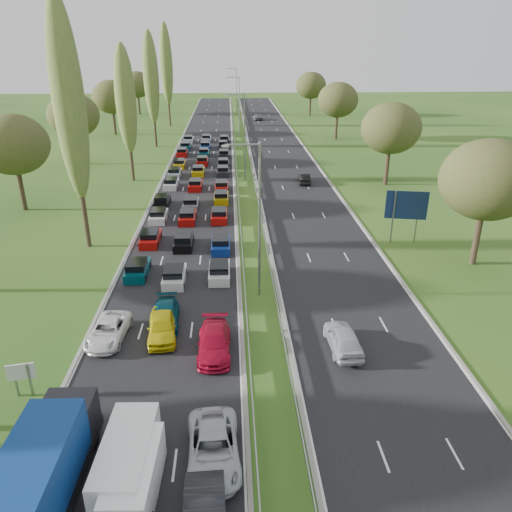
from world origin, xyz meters
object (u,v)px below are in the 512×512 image
object	(u,v)px
info_sign	(22,375)
near_car_2	(108,331)
white_van_rear	(135,474)
blue_lorry	(44,470)
white_van_front	(128,456)
direction_sign	(406,207)

from	to	relation	value
info_sign	near_car_2	bearing A→B (deg)	58.03
white_van_rear	blue_lorry	bearing A→B (deg)	-170.60
white_van_rear	info_sign	xyz separation A→B (m)	(-7.40, 6.95, 0.36)
white_van_front	info_sign	distance (m)	9.15
white_van_rear	direction_sign	size ratio (longest dim) A/B	0.94
blue_lorry	direction_sign	bearing A→B (deg)	50.97
white_van_front	white_van_rear	bearing A→B (deg)	-61.19
blue_lorry	info_sign	size ratio (longest dim) A/B	4.18
near_car_2	direction_sign	distance (m)	30.34
blue_lorry	info_sign	xyz separation A→B (m)	(-3.79, 7.39, -0.56)
near_car_2	info_sign	size ratio (longest dim) A/B	2.28
near_car_2	info_sign	bearing A→B (deg)	-117.44
direction_sign	near_car_2	bearing A→B (deg)	-146.99
info_sign	direction_sign	size ratio (longest dim) A/B	0.40
blue_lorry	info_sign	distance (m)	8.32
white_van_front	blue_lorry	bearing A→B (deg)	-153.36
white_van_front	near_car_2	bearing A→B (deg)	109.11
near_car_2	direction_sign	size ratio (longest dim) A/B	0.92
white_van_rear	direction_sign	xyz separation A→B (m)	(21.40, 28.96, 2.56)
near_car_2	blue_lorry	size ratio (longest dim) A/B	0.55
blue_lorry	direction_sign	distance (m)	38.63
blue_lorry	white_van_front	bearing A→B (deg)	25.53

